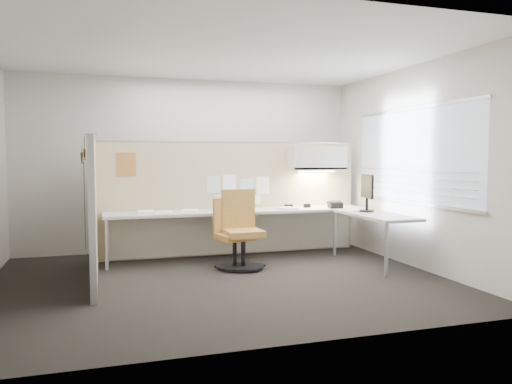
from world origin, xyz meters
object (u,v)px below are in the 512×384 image
object	(u,v)px
chair_left	(242,232)
chair_right	(232,236)
monitor	(367,191)
phone	(335,205)
desk	(264,219)

from	to	relation	value
chair_left	chair_right	xyz separation A→B (m)	(-0.12, 0.04, -0.05)
chair_left	monitor	world-z (taller)	monitor
phone	desk	bearing A→B (deg)	-173.51
desk	chair_right	size ratio (longest dim) A/B	4.22
desk	monitor	xyz separation A→B (m)	(1.37, -0.63, 0.44)
chair_right	monitor	xyz separation A→B (m)	(1.99, -0.16, 0.60)
chair_left	phone	distance (m)	1.76
chair_left	monitor	size ratio (longest dim) A/B	1.98
phone	chair_right	bearing A→B (deg)	-158.43
chair_left	chair_right	bearing A→B (deg)	159.06
desk	chair_left	xyz separation A→B (m)	(-0.50, -0.52, -0.10)
chair_left	phone	bearing A→B (deg)	15.68
chair_right	monitor	distance (m)	2.09
chair_right	phone	world-z (taller)	chair_right
chair_left	monitor	bearing A→B (deg)	-4.86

